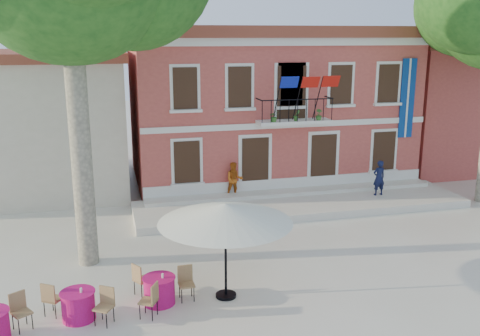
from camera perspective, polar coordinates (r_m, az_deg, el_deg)
name	(u,v)px	position (r m, az deg, el deg)	size (l,w,h in m)	color
ground	(292,252)	(18.35, 5.52, -8.89)	(90.00, 90.00, 0.00)	beige
main_building	(264,103)	(27.22, 2.61, 6.96)	(13.50, 9.59, 7.50)	#C45347
neighbor_west	(26,120)	(27.41, -21.85, 4.82)	(9.40, 9.40, 6.40)	beige
neighbor_east	(457,104)	(33.62, 22.19, 6.32)	(9.40, 9.40, 6.40)	#C45347
terrace	(301,204)	(22.82, 6.56, -3.86)	(14.00, 3.40, 0.30)	silver
patio_umbrella	(225,213)	(14.43, -1.57, -4.87)	(3.67, 3.67, 2.73)	black
pedestrian_navy	(379,178)	(24.02, 14.60, -1.02)	(0.57, 0.37, 1.55)	#0F1534
pedestrian_orange	(234,180)	(22.97, -0.61, -1.26)	(0.75, 0.58, 1.53)	#C55D17
cafe_table_0	(78,304)	(14.71, -16.88, -13.75)	(1.85, 1.38, 0.95)	#C61280
cafe_table_1	(159,289)	(15.01, -8.61, -12.63)	(1.66, 1.87, 0.95)	#C61280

